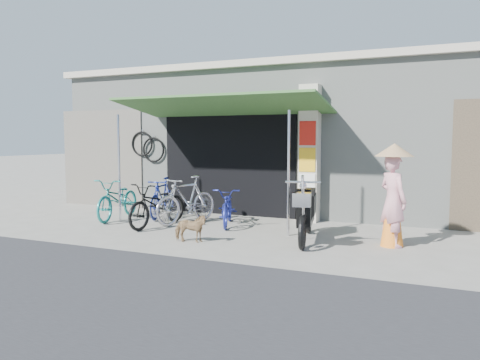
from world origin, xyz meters
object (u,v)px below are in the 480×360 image
at_px(bike_black, 158,204).
at_px(nun, 393,196).
at_px(bike_navy, 228,206).
at_px(street_dog, 190,228).
at_px(bike_blue, 162,198).
at_px(bike_teal, 118,199).
at_px(bike_silver, 187,200).
at_px(moped, 306,212).

relative_size(bike_black, nun, 1.00).
distance_m(bike_navy, street_dog, 1.76).
bearing_deg(bike_navy, bike_blue, 150.15).
relative_size(bike_black, street_dog, 2.94).
bearing_deg(bike_navy, bike_black, -172.25).
distance_m(bike_teal, bike_navy, 2.64).
relative_size(bike_blue, bike_black, 0.88).
xyz_separation_m(bike_silver, street_dog, (1.00, -1.61, -0.26)).
bearing_deg(street_dog, bike_teal, 47.79).
height_order(bike_blue, bike_navy, bike_blue).
bearing_deg(nun, bike_blue, 34.49).
xyz_separation_m(bike_silver, bike_navy, (0.92, 0.15, -0.11)).
xyz_separation_m(bike_navy, street_dog, (0.08, -1.75, -0.15)).
bearing_deg(moped, bike_silver, 156.44).
relative_size(bike_navy, street_dog, 2.57).
height_order(bike_silver, moped, moped).
relative_size(bike_black, bike_navy, 1.14).
distance_m(bike_navy, moped, 2.06).
relative_size(bike_silver, moped, 0.86).
bearing_deg(bike_blue, bike_navy, -21.89).
distance_m(bike_teal, street_dog, 3.07).
xyz_separation_m(bike_teal, bike_black, (1.33, -0.39, -0.01)).
xyz_separation_m(street_dog, nun, (3.30, 1.11, 0.62)).
bearing_deg(bike_black, moped, 4.38).
distance_m(bike_silver, street_dog, 1.91).
xyz_separation_m(bike_navy, nun, (3.38, -0.64, 0.46)).
distance_m(bike_teal, bike_black, 1.39).
xyz_separation_m(bike_black, moped, (3.19, -0.09, 0.06)).
bearing_deg(bike_black, bike_blue, 124.62).
distance_m(bike_silver, moped, 2.89).
height_order(bike_silver, nun, nun).
bearing_deg(bike_black, nun, 6.43).
bearing_deg(street_dog, nun, -85.33).
distance_m(bike_black, nun, 4.68).
distance_m(street_dog, nun, 3.54).
xyz_separation_m(bike_blue, bike_navy, (1.83, -0.31, -0.06)).
bearing_deg(nun, bike_black, 45.34).
bearing_deg(street_dog, bike_silver, 17.94).
bearing_deg(bike_navy, bike_silver, 168.64).
height_order(bike_silver, bike_navy, bike_silver).
relative_size(bike_teal, bike_navy, 1.16).
height_order(bike_teal, bike_black, bike_teal).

